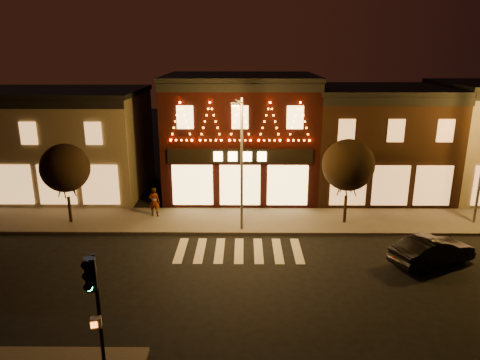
{
  "coord_description": "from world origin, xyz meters",
  "views": [
    {
      "loc": [
        0.24,
        -17.14,
        10.05
      ],
      "look_at": [
        0.05,
        4.0,
        3.8
      ],
      "focal_mm": 33.6,
      "sensor_mm": 36.0,
      "label": 1
    }
  ],
  "objects_px": {
    "streetlamp_mid": "(241,155)",
    "dark_sedan": "(432,251)",
    "pedestrian": "(154,202)",
    "traffic_signal_near": "(95,297)"
  },
  "relations": [
    {
      "from": "dark_sedan",
      "to": "traffic_signal_near",
      "type": "bearing_deg",
      "value": 98.65
    },
    {
      "from": "traffic_signal_near",
      "to": "dark_sedan",
      "type": "bearing_deg",
      "value": 18.63
    },
    {
      "from": "traffic_signal_near",
      "to": "streetlamp_mid",
      "type": "bearing_deg",
      "value": 57.69
    },
    {
      "from": "dark_sedan",
      "to": "streetlamp_mid",
      "type": "bearing_deg",
      "value": 43.83
    },
    {
      "from": "dark_sedan",
      "to": "pedestrian",
      "type": "relative_size",
      "value": 2.33
    },
    {
      "from": "streetlamp_mid",
      "to": "traffic_signal_near",
      "type": "bearing_deg",
      "value": -121.0
    },
    {
      "from": "streetlamp_mid",
      "to": "dark_sedan",
      "type": "xyz_separation_m",
      "value": [
        9.21,
        -3.78,
        -3.79
      ]
    },
    {
      "from": "pedestrian",
      "to": "traffic_signal_near",
      "type": "bearing_deg",
      "value": 98.55
    },
    {
      "from": "dark_sedan",
      "to": "pedestrian",
      "type": "xyz_separation_m",
      "value": [
        -14.49,
        5.93,
        0.36
      ]
    },
    {
      "from": "streetlamp_mid",
      "to": "dark_sedan",
      "type": "relative_size",
      "value": 1.75
    }
  ]
}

